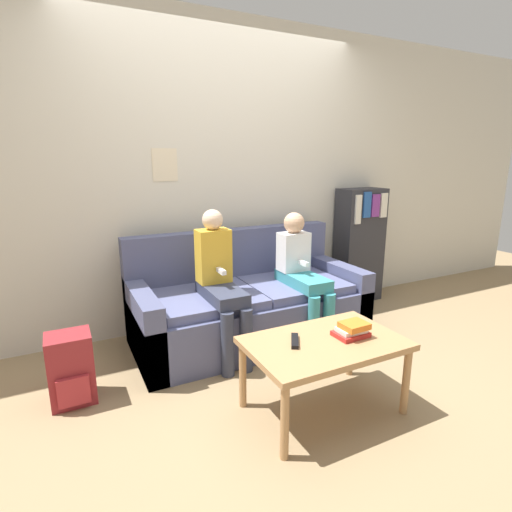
{
  "coord_description": "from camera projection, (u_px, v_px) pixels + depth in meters",
  "views": [
    {
      "loc": [
        -1.33,
        -2.24,
        1.45
      ],
      "look_at": [
        0.0,
        0.4,
        0.73
      ],
      "focal_mm": 28.0,
      "sensor_mm": 36.0,
      "label": 1
    }
  ],
  "objects": [
    {
      "name": "person_left",
      "position": [
        220.0,
        280.0,
        2.89
      ],
      "size": [
        0.24,
        0.57,
        1.09
      ],
      "color": "#33384C",
      "rests_on": "ground_plane"
    },
    {
      "name": "book_stack",
      "position": [
        352.0,
        330.0,
        2.31
      ],
      "size": [
        0.2,
        0.15,
        0.09
      ],
      "color": "red",
      "rests_on": "coffee_table"
    },
    {
      "name": "person_right",
      "position": [
        302.0,
        271.0,
        3.19
      ],
      "size": [
        0.24,
        0.57,
        1.03
      ],
      "color": "teal",
      "rests_on": "ground_plane"
    },
    {
      "name": "bookshelf",
      "position": [
        359.0,
        245.0,
        4.11
      ],
      "size": [
        0.47,
        0.28,
        1.16
      ],
      "color": "#2D2D33",
      "rests_on": "ground_plane"
    },
    {
      "name": "tv_remote",
      "position": [
        295.0,
        341.0,
        2.24
      ],
      "size": [
        0.12,
        0.17,
        0.02
      ],
      "rotation": [
        0.0,
        0.0,
        -0.55
      ],
      "color": "black",
      "rests_on": "coffee_table"
    },
    {
      "name": "wall_back",
      "position": [
        223.0,
        176.0,
        3.47
      ],
      "size": [
        8.0,
        0.06,
        2.6
      ],
      "color": "beige",
      "rests_on": "ground_plane"
    },
    {
      "name": "couch",
      "position": [
        248.0,
        305.0,
        3.28
      ],
      "size": [
        1.85,
        0.84,
        0.86
      ],
      "color": "#4C5175",
      "rests_on": "ground_plane"
    },
    {
      "name": "coffee_table",
      "position": [
        324.0,
        349.0,
        2.28
      ],
      "size": [
        0.89,
        0.57,
        0.44
      ],
      "color": "#AD7F51",
      "rests_on": "ground_plane"
    },
    {
      "name": "backpack",
      "position": [
        71.0,
        369.0,
        2.41
      ],
      "size": [
        0.25,
        0.25,
        0.44
      ],
      "color": "maroon",
      "rests_on": "ground_plane"
    },
    {
      "name": "ground_plane",
      "position": [
        281.0,
        366.0,
        2.87
      ],
      "size": [
        10.0,
        10.0,
        0.0
      ],
      "primitive_type": "plane",
      "color": "#937A56"
    }
  ]
}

